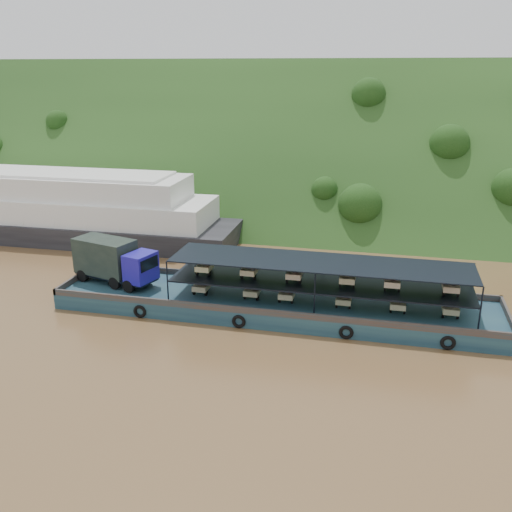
# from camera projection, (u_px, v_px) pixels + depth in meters

# --- Properties ---
(ground) EXTENTS (160.00, 160.00, 0.00)m
(ground) POSITION_uv_depth(u_px,v_px,m) (271.00, 306.00, 46.90)
(ground) COLOR brown
(ground) RESTS_ON ground
(hillside) EXTENTS (140.00, 39.60, 39.60)m
(hillside) POSITION_uv_depth(u_px,v_px,m) (324.00, 207.00, 80.14)
(hillside) COLOR #183312
(hillside) RESTS_ON ground
(cargo_barge) EXTENTS (35.10, 7.18, 4.93)m
(cargo_barge) POSITION_uv_depth(u_px,v_px,m) (255.00, 296.00, 45.69)
(cargo_barge) COLOR #11293E
(cargo_barge) RESTS_ON ground
(passenger_ferry) EXTENTS (37.62, 9.94, 7.59)m
(passenger_ferry) POSITION_uv_depth(u_px,v_px,m) (74.00, 210.00, 64.53)
(passenger_ferry) COLOR black
(passenger_ferry) RESTS_ON ground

